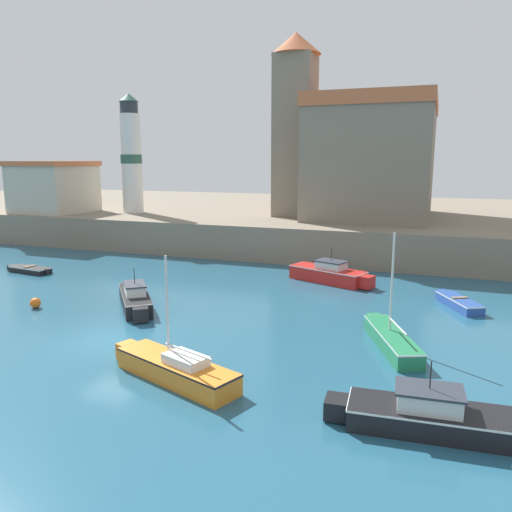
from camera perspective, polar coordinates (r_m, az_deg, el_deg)
name	(u,v)px	position (r m, az deg, el deg)	size (l,w,h in m)	color
ground_plane	(111,340)	(25.02, -16.24, -9.22)	(200.00, 200.00, 0.00)	#235670
quay_seawall	(312,219)	(60.38, 6.38, 4.24)	(120.00, 40.00, 2.99)	gray
dinghy_black_0	(29,269)	(41.78, -24.49, -1.38)	(4.17, 1.60, 0.52)	black
dinghy_blue_1	(458,302)	(31.42, 22.10, -4.89)	(2.64, 4.06, 0.63)	#284C9E
sailboat_green_2	(391,338)	(23.87, 15.18, -9.07)	(3.14, 5.78, 5.27)	#237A4C
motorboat_black_3	(430,415)	(17.37, 19.31, -16.80)	(6.35, 2.14, 2.32)	black
motorboat_black_4	(135,299)	(29.68, -13.64, -4.75)	(4.57, 5.27, 2.40)	black
motorboat_red_5	(330,274)	(35.29, 8.43, -2.02)	(6.31, 3.61, 2.46)	red
sailboat_orange_6	(175,368)	(20.09, -9.28, -12.48)	(6.33, 3.35, 4.90)	orange
mooring_buoy	(35,303)	(31.63, -23.90, -4.93)	(0.61, 0.61, 0.61)	orange
church	(364,154)	(50.17, 12.25, 11.32)	(15.15, 15.26, 17.15)	gray
lighthouse	(131,156)	(54.13, -14.09, 11.02)	(2.18, 2.18, 12.08)	silver
harbor_shed_near_wharf	(54,187)	(57.16, -22.08, 7.36)	(6.93, 7.28, 5.34)	#BCB29E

